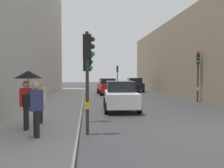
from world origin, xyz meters
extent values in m
plane|color=#38383A|center=(0.00, 0.00, 0.00)|extent=(120.00, 120.00, 0.00)
cube|color=#A8A5A0|center=(-6.25, 6.00, 0.08)|extent=(3.28, 40.00, 0.16)
cube|color=gray|center=(10.61, 17.54, 4.06)|extent=(12.00, 28.59, 8.12)
cylinder|color=#2D2D2D|center=(-4.31, 0.04, 1.84)|extent=(0.12, 0.12, 3.67)
cube|color=black|center=(-4.31, 0.04, 3.15)|extent=(0.30, 0.24, 0.84)
cube|color=yellow|center=(-4.31, 0.04, 1.05)|extent=(0.16, 0.20, 0.24)
sphere|color=#2D231E|center=(-4.12, 0.03, 3.41)|extent=(0.18, 0.18, 0.18)
sphere|color=#2D231E|center=(-4.12, 0.03, 3.15)|extent=(0.18, 0.18, 0.18)
sphere|color=green|center=(-4.12, 0.03, 2.89)|extent=(0.18, 0.18, 0.18)
cylinder|color=#2D2D2D|center=(-0.05, 23.74, 1.75)|extent=(0.12, 0.12, 3.50)
cube|color=black|center=(-0.05, 23.74, 2.98)|extent=(0.24, 0.30, 0.84)
cube|color=yellow|center=(-0.05, 23.74, 1.05)|extent=(0.20, 0.16, 0.24)
sphere|color=#2D231E|center=(-0.05, 23.55, 3.24)|extent=(0.18, 0.18, 0.18)
sphere|color=#2D231E|center=(-0.05, 23.55, 2.98)|extent=(0.18, 0.18, 0.18)
sphere|color=green|center=(-0.05, 23.55, 2.72)|extent=(0.18, 0.18, 0.18)
cylinder|color=#2D2D2D|center=(4.31, 8.79, 1.98)|extent=(0.12, 0.12, 3.96)
cube|color=black|center=(4.31, 8.79, 3.44)|extent=(0.35, 0.38, 0.84)
cube|color=yellow|center=(4.31, 8.79, 1.05)|extent=(0.25, 0.23, 0.24)
sphere|color=#2D231E|center=(4.23, 8.62, 3.70)|extent=(0.18, 0.18, 0.18)
sphere|color=#2D231E|center=(4.23, 8.62, 3.44)|extent=(0.18, 0.18, 0.18)
sphere|color=green|center=(4.23, 8.62, 3.18)|extent=(0.18, 0.18, 0.18)
cylinder|color=#2D2D2D|center=(-4.31, 2.24, 1.63)|extent=(0.12, 0.12, 3.25)
cube|color=black|center=(-4.31, 2.24, 2.73)|extent=(0.38, 0.35, 0.84)
cube|color=yellow|center=(-4.31, 2.24, 1.05)|extent=(0.23, 0.25, 0.24)
sphere|color=#2D231E|center=(-4.14, 2.15, 2.99)|extent=(0.18, 0.18, 0.18)
sphere|color=#2D231E|center=(-4.14, 2.15, 2.73)|extent=(0.18, 0.18, 0.18)
sphere|color=green|center=(-4.14, 2.15, 2.47)|extent=(0.18, 0.18, 0.18)
cube|color=red|center=(-2.10, 16.78, 0.72)|extent=(2.02, 4.29, 0.80)
cube|color=black|center=(-2.11, 17.03, 1.44)|extent=(1.70, 2.08, 0.64)
cylinder|color=black|center=(-1.13, 15.48, 0.32)|extent=(0.25, 0.65, 0.64)
cylinder|color=black|center=(-2.93, 15.38, 0.32)|extent=(0.25, 0.65, 0.64)
cylinder|color=black|center=(-1.27, 18.17, 0.32)|extent=(0.25, 0.65, 0.64)
cylinder|color=black|center=(-3.07, 18.08, 0.32)|extent=(0.25, 0.65, 0.64)
cube|color=silver|center=(-2.30, 5.52, 0.72)|extent=(2.01, 4.29, 0.80)
cube|color=black|center=(-2.29, 5.77, 1.44)|extent=(1.70, 2.08, 0.64)
cylinder|color=black|center=(-1.47, 4.12, 0.32)|extent=(0.25, 0.65, 0.64)
cylinder|color=black|center=(-3.27, 4.21, 0.32)|extent=(0.25, 0.65, 0.64)
cylinder|color=black|center=(-1.33, 6.82, 0.32)|extent=(0.25, 0.65, 0.64)
cylinder|color=black|center=(-3.13, 6.91, 0.32)|extent=(0.25, 0.65, 0.64)
cube|color=black|center=(1.74, 20.60, 0.72)|extent=(1.91, 4.25, 0.80)
cube|color=black|center=(1.73, 20.35, 1.44)|extent=(1.65, 2.04, 0.64)
cylinder|color=black|center=(0.87, 21.97, 0.32)|extent=(0.24, 0.65, 0.64)
cylinder|color=black|center=(2.67, 21.93, 0.32)|extent=(0.24, 0.65, 0.64)
cylinder|color=black|center=(0.80, 19.27, 0.32)|extent=(0.24, 0.65, 0.64)
cylinder|color=black|center=(2.60, 19.23, 0.32)|extent=(0.24, 0.65, 0.64)
cylinder|color=black|center=(-6.53, 0.48, 0.58)|extent=(0.16, 0.16, 0.85)
cylinder|color=black|center=(-6.51, 0.28, 0.58)|extent=(0.16, 0.16, 0.85)
cube|color=red|center=(-6.52, 0.38, 1.34)|extent=(0.42, 0.30, 0.66)
sphere|color=tan|center=(-6.52, 0.38, 1.81)|extent=(0.24, 0.24, 0.24)
cylinder|color=black|center=(-6.42, 0.39, 1.59)|extent=(0.02, 0.02, 0.90)
cone|color=black|center=(-6.42, 0.39, 2.16)|extent=(1.00, 1.00, 0.28)
cylinder|color=black|center=(-5.96, -0.59, 0.58)|extent=(0.16, 0.16, 0.85)
cylinder|color=black|center=(-5.89, -0.78, 0.58)|extent=(0.16, 0.16, 0.85)
cube|color=navy|center=(-5.93, -0.69, 1.34)|extent=(0.47, 0.39, 0.66)
sphere|color=tan|center=(-5.93, -0.69, 1.81)|extent=(0.24, 0.24, 0.24)
cube|color=black|center=(-6.20, -0.80, 1.34)|extent=(0.29, 0.33, 0.40)
cylinder|color=black|center=(-6.23, 1.50, 0.58)|extent=(0.16, 0.16, 0.85)
cylinder|color=black|center=(-6.25, 1.30, 0.58)|extent=(0.16, 0.16, 0.85)
cube|color=silver|center=(-6.24, 1.40, 1.34)|extent=(0.43, 0.31, 0.66)
sphere|color=tan|center=(-6.24, 1.40, 1.81)|extent=(0.24, 0.24, 0.24)
cube|color=black|center=(-6.54, 1.44, 1.34)|extent=(0.23, 0.30, 0.40)
camera|label=1|loc=(-4.31, -8.01, 2.15)|focal=36.11mm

